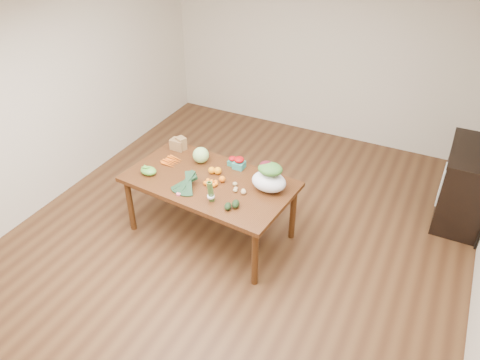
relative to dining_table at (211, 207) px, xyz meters
The scene contains 25 objects.
floor 0.50m from the dining_table, ahead, with size 6.00×6.00×0.00m, color brown.
room_walls 1.03m from the dining_table, ahead, with size 5.02×6.02×2.70m.
dining_table is the anchor object (origin of this frame).
cabinet 3.02m from the dining_table, 32.27° to the left, with size 0.52×1.02×0.94m, color black.
dish_towel 2.68m from the dining_table, 30.84° to the left, with size 0.02×0.28×0.45m, color white.
paper_bag 0.91m from the dining_table, 148.07° to the left, with size 0.22×0.19×0.16m, color brown, non-canonical shape.
cabbage 0.61m from the dining_table, 133.54° to the left, with size 0.19×0.19×0.19m, color #B5DC7F.
strawberry_basket_a 0.58m from the dining_table, 77.68° to the left, with size 0.09×0.09×0.09m, color #B50C12, non-canonical shape.
strawberry_basket_b 0.59m from the dining_table, 63.64° to the left, with size 0.12×0.12×0.11m, color #B00B0C, non-canonical shape.
orange_a 0.44m from the dining_table, 107.44° to the left, with size 0.08×0.08×0.08m, color #FFA30F.
orange_b 0.44m from the dining_table, 80.58° to the left, with size 0.08×0.08×0.08m, color orange.
orange_c 0.44m from the dining_table, 13.10° to the left, with size 0.07×0.07×0.07m, color orange.
mandarin_cluster 0.43m from the dining_table, 46.26° to the right, with size 0.18×0.18×0.08m, color #FF610F, non-canonical shape.
carrots 0.70m from the dining_table, 167.47° to the left, with size 0.22×0.22×0.03m, color orange, non-canonical shape.
snap_pea_bag 0.81m from the dining_table, 163.63° to the right, with size 0.19×0.14×0.09m, color #67AE3B.
kale_bunch 0.56m from the dining_table, 116.67° to the right, with size 0.32×0.40×0.16m, color black, non-canonical shape.
asparagus_bundle 0.64m from the dining_table, 57.92° to the right, with size 0.08×0.08×0.25m, color #52833C, non-canonical shape.
potato_a 0.53m from the dining_table, ahead, with size 0.05×0.04×0.04m, color tan.
potato_b 0.54m from the dining_table, 11.73° to the right, with size 0.05×0.04×0.04m, color tan.
potato_c 0.58m from the dining_table, ahead, with size 0.04×0.04×0.04m, color #D8C37C.
potato_d 0.50m from the dining_table, ahead, with size 0.05×0.05×0.04m, color tan.
potato_e 0.61m from the dining_table, ahead, with size 0.06×0.05×0.05m, color tan.
avocado_a 0.69m from the dining_table, 41.13° to the right, with size 0.07×0.10×0.07m, color black.
avocado_b 0.70m from the dining_table, 32.40° to the right, with size 0.08×0.11×0.08m, color black.
salad_bag 0.84m from the dining_table, 10.58° to the left, with size 0.37×0.28×0.29m, color white, non-canonical shape.
Camera 1 is at (1.85, -3.61, 3.63)m, focal length 35.00 mm.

